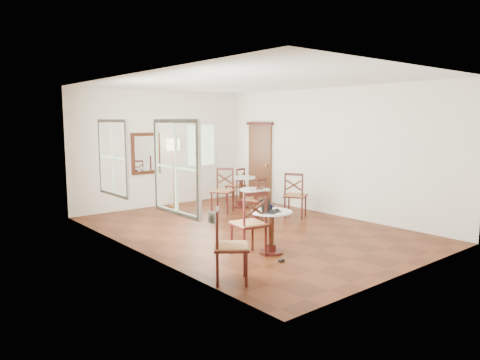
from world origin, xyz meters
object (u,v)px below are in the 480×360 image
(mouse, at_px, (277,210))
(cafe_table_near, at_px, (271,227))
(chair_back_b, at_px, (223,191))
(cafe_table_mid, at_px, (255,201))
(chair_near_a, at_px, (249,224))
(floor_lamp, at_px, (173,149))
(cafe_table_back, at_px, (241,188))
(navy_mug, at_px, (270,207))
(chair_mid_b, at_px, (295,195))
(chair_back_a, at_px, (236,185))
(chair_mid_a, at_px, (255,199))
(water_glass, at_px, (277,208))
(power_adapter, at_px, (281,261))
(chair_near_b, at_px, (229,246))
(laptop, at_px, (269,209))

(mouse, bearing_deg, cafe_table_near, 160.25)
(chair_back_b, bearing_deg, cafe_table_mid, -34.06)
(chair_near_a, height_order, floor_lamp, floor_lamp)
(cafe_table_back, xyz_separation_m, navy_mug, (-2.16, -3.38, 0.29))
(chair_mid_b, relative_size, chair_back_a, 1.12)
(chair_near_a, xyz_separation_m, navy_mug, (0.42, -0.05, 0.23))
(chair_mid_a, relative_size, mouse, 9.69)
(water_glass, height_order, power_adapter, water_glass)
(cafe_table_back, xyz_separation_m, floor_lamp, (-1.28, 1.20, 1.01))
(chair_near_b, xyz_separation_m, chair_mid_a, (2.88, 2.70, -0.04))
(chair_near_b, bearing_deg, chair_mid_b, -21.71)
(cafe_table_near, distance_m, chair_back_a, 4.85)
(chair_near_b, xyz_separation_m, mouse, (1.47, 0.57, 0.23))
(chair_near_a, distance_m, chair_back_b, 3.62)
(mouse, bearing_deg, chair_near_a, 171.05)
(chair_near_a, height_order, chair_mid_a, chair_near_a)
(chair_near_b, bearing_deg, mouse, -31.97)
(chair_back_a, bearing_deg, cafe_table_back, 45.43)
(chair_near_a, bearing_deg, chair_near_b, 45.82)
(cafe_table_mid, height_order, laptop, laptop)
(cafe_table_mid, distance_m, chair_mid_a, 0.08)
(chair_mid_b, distance_m, water_glass, 2.83)
(cafe_table_back, relative_size, navy_mug, 6.64)
(navy_mug, bearing_deg, chair_near_b, -154.16)
(chair_back_a, relative_size, mouse, 9.59)
(chair_near_b, relative_size, mouse, 10.56)
(cafe_table_near, xyz_separation_m, navy_mug, (0.04, 0.07, 0.33))
(floor_lamp, relative_size, laptop, 5.00)
(chair_near_b, bearing_deg, chair_near_a, -16.81)
(chair_mid_a, xyz_separation_m, chair_back_b, (-0.03, 1.17, 0.06))
(laptop, bearing_deg, cafe_table_mid, 37.18)
(chair_back_a, bearing_deg, cafe_table_near, 42.96)
(cafe_table_back, relative_size, water_glass, 8.39)
(chair_near_a, distance_m, chair_mid_a, 2.70)
(cafe_table_near, bearing_deg, laptop, -160.07)
(chair_back_a, xyz_separation_m, laptop, (-2.67, -4.15, 0.31))
(chair_mid_a, xyz_separation_m, chair_back_a, (1.09, 2.03, -0.00))
(mouse, bearing_deg, cafe_table_mid, 69.46)
(laptop, xyz_separation_m, power_adapter, (-0.11, -0.41, -0.76))
(cafe_table_mid, distance_m, chair_mid_b, 0.99)
(cafe_table_near, bearing_deg, water_glass, -10.00)
(water_glass, bearing_deg, chair_back_b, 67.57)
(chair_mid_b, bearing_deg, chair_mid_a, 34.37)
(chair_near_b, distance_m, navy_mug, 1.62)
(cafe_table_near, xyz_separation_m, chair_near_a, (-0.38, 0.13, 0.09))
(cafe_table_mid, relative_size, chair_mid_a, 0.76)
(chair_near_a, distance_m, power_adapter, 0.80)
(chair_mid_b, xyz_separation_m, navy_mug, (-2.31, -1.60, 0.25))
(floor_lamp, distance_m, laptop, 4.85)
(laptop, bearing_deg, chair_back_b, 48.24)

